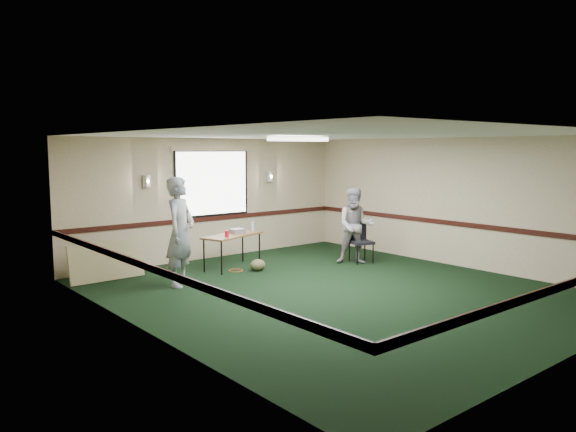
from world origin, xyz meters
TOP-DOWN VIEW (x-y plane):
  - ground at (0.00, 0.00)m, footprint 8.00×8.00m
  - room_shell at (0.00, 2.12)m, footprint 8.00×8.02m
  - folding_table at (-0.28, 2.77)m, footprint 1.51×0.97m
  - projector at (-0.10, 2.85)m, footprint 0.28×0.24m
  - game_console at (0.06, 2.97)m, footprint 0.25×0.25m
  - red_cup at (-0.54, 2.57)m, footprint 0.08×0.08m
  - water_bottle at (0.30, 2.87)m, footprint 0.06×0.06m
  - duffel_bag at (-0.06, 2.20)m, footprint 0.34×0.26m
  - cable_coil at (-0.40, 2.48)m, footprint 0.30×0.30m
  - folded_table at (-2.74, 3.34)m, footprint 1.43×0.24m
  - conference_chair at (2.21, 1.52)m, footprint 0.58×0.59m
  - person_left at (-1.86, 2.09)m, footprint 0.86×0.80m
  - person_right at (2.01, 1.45)m, footprint 1.01×1.00m

SIDE VIEW (x-z plane):
  - ground at x=0.00m, z-range 0.00..0.00m
  - cable_coil at x=-0.40m, z-range 0.00..0.01m
  - duffel_bag at x=-0.06m, z-range 0.00..0.24m
  - folded_table at x=-2.74m, z-range 0.00..0.73m
  - conference_chair at x=2.21m, z-range 0.08..1.00m
  - folding_table at x=-0.28m, z-range 0.30..1.00m
  - game_console at x=0.06m, z-range 0.70..0.75m
  - projector at x=-0.10m, z-range 0.70..0.80m
  - red_cup at x=-0.54m, z-range 0.70..0.83m
  - water_bottle at x=0.30m, z-range 0.70..0.92m
  - person_right at x=2.01m, z-range 0.00..1.65m
  - person_left at x=-1.86m, z-range 0.00..1.97m
  - room_shell at x=0.00m, z-range -2.42..5.58m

